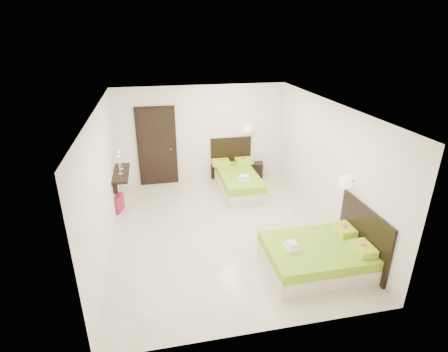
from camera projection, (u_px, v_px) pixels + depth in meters
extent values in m
plane|color=beige|center=(222.00, 230.00, 7.37)|extent=(5.50, 5.50, 0.00)
cube|color=beige|center=(238.00, 185.00, 9.09)|extent=(0.94, 1.88, 0.30)
cube|color=#72AB1B|center=(239.00, 177.00, 9.00)|extent=(0.93, 1.86, 0.19)
cube|color=black|center=(231.00, 158.00, 9.74)|extent=(1.13, 0.05, 1.18)
cube|color=#B7DD28|center=(221.00, 162.00, 9.51)|extent=(0.47, 0.32, 0.13)
cylinder|color=#C42E7E|center=(221.00, 160.00, 9.48)|extent=(0.11, 0.11, 0.00)
cube|color=#B7DD28|center=(244.00, 161.00, 9.63)|extent=(0.47, 0.32, 0.13)
cylinder|color=#C42E7E|center=(244.00, 158.00, 9.61)|extent=(0.11, 0.11, 0.00)
cube|color=white|center=(244.00, 180.00, 8.48)|extent=(0.28, 0.21, 0.08)
cube|color=white|center=(244.00, 177.00, 8.45)|extent=(0.21, 0.16, 0.08)
cube|color=#F4E0C8|center=(247.00, 128.00, 9.35)|extent=(0.17, 0.17, 0.19)
cylinder|color=#2D2116|center=(247.00, 127.00, 9.42)|extent=(0.03, 0.16, 0.03)
cube|color=beige|center=(316.00, 261.00, 6.15)|extent=(1.77, 1.33, 0.28)
cube|color=#72AB1B|center=(317.00, 250.00, 6.06)|extent=(1.75, 1.31, 0.18)
cube|color=black|center=(363.00, 236.00, 6.15)|extent=(0.05, 1.50, 1.11)
cube|color=#B7DD28|center=(363.00, 248.00, 5.85)|extent=(0.30, 0.44, 0.12)
cylinder|color=#C42E7E|center=(364.00, 245.00, 5.82)|extent=(0.11, 0.11, 0.00)
cube|color=#B7DD28|center=(344.00, 229.00, 6.40)|extent=(0.30, 0.44, 0.12)
cylinder|color=#C42E7E|center=(345.00, 226.00, 6.38)|extent=(0.11, 0.11, 0.00)
cube|color=white|center=(291.00, 247.00, 5.92)|extent=(0.19, 0.27, 0.07)
cube|color=white|center=(292.00, 244.00, 5.89)|extent=(0.15, 0.20, 0.07)
cube|color=#F4E0C8|center=(346.00, 181.00, 6.30)|extent=(0.16, 0.16, 0.18)
cylinder|color=#2D2116|center=(350.00, 181.00, 6.32)|extent=(0.16, 0.03, 0.03)
cube|color=black|center=(254.00, 169.00, 10.00)|extent=(0.56, 0.52, 0.42)
cube|color=maroon|center=(113.00, 203.00, 8.07)|extent=(0.49, 0.49, 0.39)
cube|color=black|center=(157.00, 147.00, 9.18)|extent=(1.02, 0.06, 2.14)
cube|color=black|center=(157.00, 147.00, 9.15)|extent=(0.88, 0.04, 2.06)
cylinder|color=silver|center=(171.00, 148.00, 9.20)|extent=(0.03, 0.10, 0.03)
cube|color=black|center=(121.00, 173.00, 8.11)|extent=(0.35, 1.20, 0.06)
cube|color=black|center=(115.00, 187.00, 7.74)|extent=(0.10, 0.04, 0.30)
cube|color=black|center=(118.00, 172.00, 8.55)|extent=(0.10, 0.04, 0.30)
cylinder|color=silver|center=(120.00, 174.00, 7.95)|extent=(0.10, 0.10, 0.02)
cylinder|color=silver|center=(120.00, 169.00, 7.91)|extent=(0.02, 0.02, 0.22)
cone|color=silver|center=(119.00, 164.00, 7.86)|extent=(0.07, 0.07, 0.04)
cylinder|color=white|center=(119.00, 160.00, 7.82)|extent=(0.02, 0.02, 0.15)
sphere|color=#FFB23F|center=(118.00, 156.00, 7.79)|extent=(0.02, 0.02, 0.02)
cylinder|color=silver|center=(121.00, 169.00, 8.22)|extent=(0.10, 0.10, 0.02)
cylinder|color=silver|center=(121.00, 164.00, 8.18)|extent=(0.02, 0.02, 0.22)
cone|color=silver|center=(120.00, 159.00, 8.13)|extent=(0.07, 0.07, 0.04)
cylinder|color=white|center=(120.00, 155.00, 8.09)|extent=(0.02, 0.02, 0.15)
sphere|color=#FFB23F|center=(119.00, 152.00, 8.06)|extent=(0.02, 0.02, 0.02)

